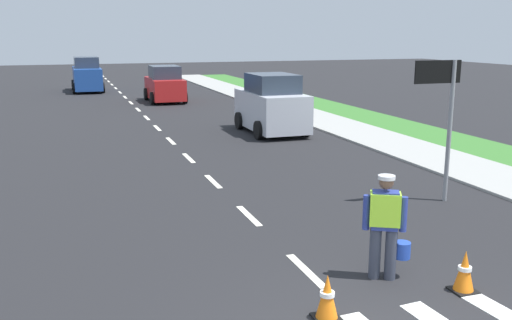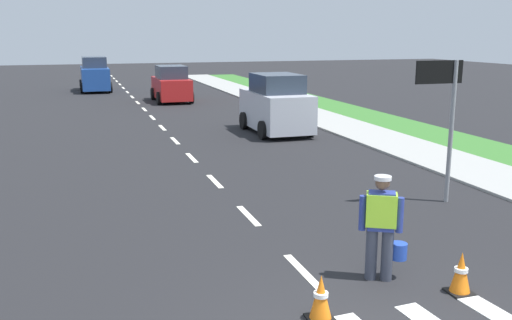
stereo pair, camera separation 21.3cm
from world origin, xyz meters
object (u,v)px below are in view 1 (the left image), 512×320
at_px(car_parked_far, 271,106).
at_px(car_oncoming_third, 87,75).
at_px(car_outgoing_far, 165,85).
at_px(lane_direction_sign, 443,97).
at_px(traffic_cone_near, 327,297).
at_px(road_worker, 386,222).
at_px(traffic_cone_far, 465,271).

relative_size(car_parked_far, car_oncoming_third, 0.88).
bearing_deg(car_outgoing_far, lane_direction_sign, -83.37).
bearing_deg(car_parked_far, traffic_cone_near, -107.34).
relative_size(car_outgoing_far, car_oncoming_third, 0.87).
xyz_separation_m(road_worker, lane_direction_sign, (3.34, 3.29, 1.48)).
relative_size(lane_direction_sign, car_outgoing_far, 0.84).
xyz_separation_m(car_parked_far, car_oncoming_third, (-5.94, 18.92, -0.01)).
relative_size(traffic_cone_near, car_outgoing_far, 0.17).
distance_m(road_worker, traffic_cone_far, 1.34).
height_order(traffic_cone_far, car_outgoing_far, car_outgoing_far).
distance_m(lane_direction_sign, car_outgoing_far, 21.55).
xyz_separation_m(traffic_cone_near, car_outgoing_far, (2.28, 25.55, 0.61)).
height_order(lane_direction_sign, traffic_cone_near, lane_direction_sign).
bearing_deg(traffic_cone_far, traffic_cone_near, -177.34).
bearing_deg(lane_direction_sign, traffic_cone_far, -121.00).
bearing_deg(car_outgoing_far, road_worker, -92.00).
relative_size(lane_direction_sign, car_parked_far, 0.83).
xyz_separation_m(car_outgoing_far, car_oncoming_third, (-3.83, 7.43, 0.12)).
bearing_deg(road_worker, car_parked_far, 77.26).
bearing_deg(lane_direction_sign, traffic_cone_near, -138.58).
bearing_deg(traffic_cone_far, lane_direction_sign, 59.00).
xyz_separation_m(road_worker, car_oncoming_third, (-2.97, 32.08, 0.12)).
distance_m(traffic_cone_far, car_parked_far, 14.14).
bearing_deg(traffic_cone_far, car_oncoming_third, 96.68).
bearing_deg(car_oncoming_third, car_outgoing_far, -62.75).
distance_m(traffic_cone_near, car_oncoming_third, 33.03).
bearing_deg(lane_direction_sign, car_oncoming_third, 102.36).
height_order(road_worker, car_outgoing_far, car_outgoing_far).
bearing_deg(traffic_cone_near, car_outgoing_far, 84.91).
height_order(traffic_cone_near, traffic_cone_far, traffic_cone_far).
bearing_deg(traffic_cone_near, lane_direction_sign, 41.42).
height_order(car_parked_far, car_oncoming_third, car_parked_far).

